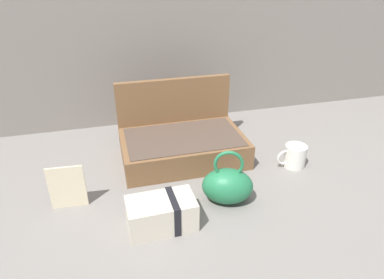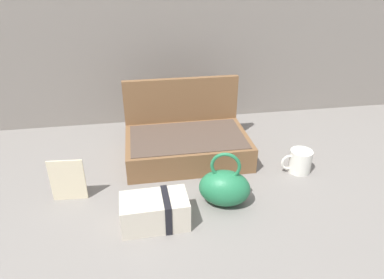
# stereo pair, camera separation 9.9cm
# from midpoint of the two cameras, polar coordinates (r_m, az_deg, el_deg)

# --- Properties ---
(ground_plane) EXTENTS (6.00, 6.00, 0.00)m
(ground_plane) POSITION_cam_midpoint_polar(r_m,az_deg,el_deg) (1.27, 1.66, -6.77)
(ground_plane) COLOR slate
(open_suitcase) EXTENTS (0.48, 0.32, 0.29)m
(open_suitcase) POSITION_cam_midpoint_polar(r_m,az_deg,el_deg) (1.39, 1.08, -0.22)
(open_suitcase) COLOR brown
(open_suitcase) RESTS_ON ground_plane
(teal_pouch_handbag) EXTENTS (0.20, 0.16, 0.19)m
(teal_pouch_handbag) POSITION_cam_midpoint_polar(r_m,az_deg,el_deg) (1.13, 7.95, -7.92)
(teal_pouch_handbag) COLOR #237247
(teal_pouch_handbag) RESTS_ON ground_plane
(cream_toiletry_bag) EXTENTS (0.20, 0.12, 0.10)m
(cream_toiletry_bag) POSITION_cam_midpoint_polar(r_m,az_deg,el_deg) (1.05, -3.33, -11.89)
(cream_toiletry_bag) COLOR beige
(cream_toiletry_bag) RESTS_ON ground_plane
(coffee_mug) EXTENTS (0.12, 0.08, 0.09)m
(coffee_mug) POSITION_cam_midpoint_polar(r_m,az_deg,el_deg) (1.37, 19.46, -3.47)
(coffee_mug) COLOR silver
(coffee_mug) RESTS_ON ground_plane
(info_card_left) EXTENTS (0.11, 0.01, 0.15)m
(info_card_left) POSITION_cam_midpoint_polar(r_m,az_deg,el_deg) (1.19, -17.75, -6.55)
(info_card_left) COLOR beige
(info_card_left) RESTS_ON ground_plane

